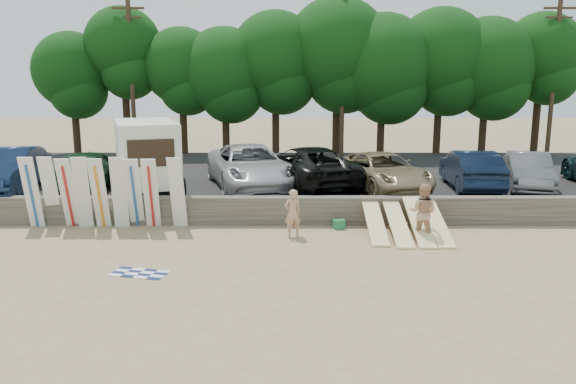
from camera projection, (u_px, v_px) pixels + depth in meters
The scene contains 31 objects.
ground at pixel (323, 249), 17.19m from camera, with size 120.00×120.00×0.00m, color tan.
seawall at pixel (319, 210), 20.04m from camera, with size 44.00×0.50×1.00m, color #6B6356.
parking_lot at pixel (311, 178), 27.42m from camera, with size 44.00×14.50×0.70m, color #282828.
treeline at pixel (330, 60), 33.13m from camera, with size 32.50×6.53×9.23m.
utility_poles at pixel (343, 74), 31.82m from camera, with size 25.80×0.26×9.00m.
box_trailer at pixel (147, 153), 22.13m from camera, with size 3.53×4.86×2.80m.
car_0 at pixel (9, 170), 22.30m from camera, with size 1.83×5.24×1.73m, color #11203E.
car_1 at pixel (88, 169), 22.76m from camera, with size 1.94×4.82×1.64m, color #14381E.
car_2 at pixel (250, 166), 23.23m from camera, with size 2.89×6.26×1.74m, color #B3B2B7.
car_3 at pixel (308, 166), 23.36m from camera, with size 2.79×6.05×1.68m, color black.
car_4 at pixel (382, 172), 22.66m from camera, with size 2.47×5.35×1.49m, color #8D7A59.
car_5 at pixel (471, 169), 22.90m from camera, with size 1.67×4.80×1.58m, color black.
car_6 at pixel (528, 171), 22.78m from camera, with size 1.57×4.50×1.48m, color #545659.
surfboard_upright_0 at pixel (32, 193), 19.31m from camera, with size 0.50×0.06×2.60m, color white.
surfboard_upright_1 at pixel (51, 191), 19.55m from camera, with size 0.50×0.06×2.60m, color white.
surfboard_upright_2 at pixel (68, 193), 19.32m from camera, with size 0.50×0.06×2.60m, color white.
surfboard_upright_3 at pixel (82, 193), 19.28m from camera, with size 0.50×0.06×2.60m, color white.
surfboard_upright_4 at pixel (99, 193), 19.27m from camera, with size 0.50×0.06×2.60m, color white.
surfboard_upright_5 at pixel (119, 193), 19.26m from camera, with size 0.50×0.06×2.60m, color white.
surfboard_upright_6 at pixel (134, 193), 19.34m from camera, with size 0.50×0.06×2.60m, color white.
surfboard_upright_7 at pixel (151, 193), 19.29m from camera, with size 0.50×0.06×2.60m, color white.
surfboard_upright_8 at pixel (177, 193), 19.31m from camera, with size 0.50×0.06×2.60m, color white.
surfboard_low_0 at pixel (375, 221), 18.64m from camera, with size 0.56×3.00×0.07m, color #FFE4A0.
surfboard_low_1 at pixel (398, 223), 18.43m from camera, with size 0.56×3.00×0.07m, color #FFE4A0.
surfboard_low_2 at pixel (419, 221), 18.38m from camera, with size 0.56×3.00×0.07m, color #FFE4A0.
surfboard_low_3 at pixel (436, 223), 18.45m from camera, with size 0.56×3.00×0.07m, color #FFE4A0.
beachgoer_a at pixel (293, 213), 18.37m from camera, with size 0.58×0.38×1.60m, color tan.
beachgoer_b at pixel (423, 212), 17.90m from camera, with size 0.90×0.70×1.86m, color tan.
cooler at pixel (339, 224), 19.48m from camera, with size 0.38×0.30×0.32m, color #238146.
gear_bag at pixel (403, 226), 19.42m from camera, with size 0.30×0.25×0.22m, color orange.
beach_towel at pixel (139, 273), 14.99m from camera, with size 1.50×1.50×0.00m, color white.
Camera 1 is at (-1.07, -16.52, 5.08)m, focal length 35.00 mm.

